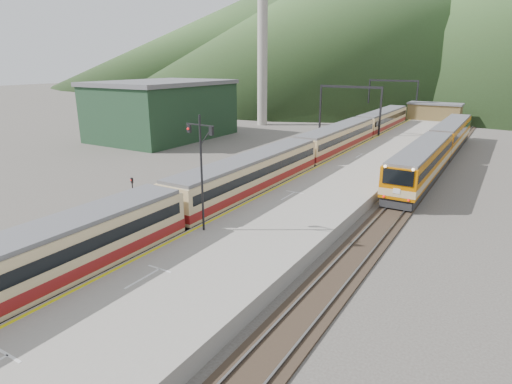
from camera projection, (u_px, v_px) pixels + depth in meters
The scene contains 16 objects.
track_main at pixel (328, 160), 51.34m from camera, with size 2.60×200.00×0.23m.
track_far at pixel (291, 155), 53.81m from camera, with size 2.60×200.00×0.23m.
track_second at pixel (429, 172), 45.66m from camera, with size 2.60×200.00×0.23m.
platform at pixel (369, 165), 46.81m from camera, with size 8.00×100.00×1.00m, color gray.
gantry_near at pixel (350, 102), 63.41m from camera, with size 9.55×0.25×8.00m.
gantry_far at pixel (393, 92), 83.88m from camera, with size 9.55×0.25×8.00m.
warehouse at pixel (163, 109), 65.56m from camera, with size 14.50×20.50×8.60m.
smokestack at pixel (263, 40), 75.84m from camera, with size 1.80×1.80×30.00m, color #9E998E.
station_shed at pixel (435, 111), 78.96m from camera, with size 9.40×4.40×3.10m.
hill_a at pixel (375, 17), 185.16m from camera, with size 180.00×180.00×60.00m, color #354D26.
hill_d at pixel (271, 34), 266.33m from camera, with size 200.00×200.00×55.00m, color #354D26.
main_train at pixel (302, 154), 44.79m from camera, with size 2.97×81.42×3.63m.
second_train at pixel (439, 147), 49.08m from camera, with size 2.85×38.86×3.48m.
signal_mast at pixel (201, 162), 26.20m from camera, with size 2.20×0.35×7.35m.
short_signal_b at pixel (287, 157), 46.21m from camera, with size 0.27×0.24×2.27m.
short_signal_c at pixel (132, 187), 35.15m from camera, with size 0.26×0.23×2.27m.
Camera 1 is at (18.54, -7.47, 11.38)m, focal length 30.00 mm.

